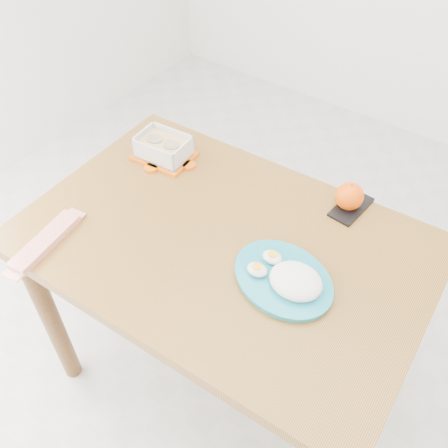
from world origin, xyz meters
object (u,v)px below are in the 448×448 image
Objects in this scene: food_container at (163,148)px; smartphone at (351,207)px; dining_table at (224,266)px; rice_plate at (287,278)px; orange_fruit at (349,196)px.

smartphone is at bearing 7.73° from food_container.
rice_plate is at bearing -10.37° from dining_table.
orange_fruit reaches higher than rice_plate.
orange_fruit is at bearing 7.95° from food_container.
orange_fruit is (0.57, 0.13, 0.00)m from food_container.
rice_plate is (0.57, -0.21, -0.01)m from food_container.
food_container is (-0.36, 0.18, 0.15)m from dining_table.
dining_table is 13.82× the size of orange_fruit.
dining_table is 0.43m from food_container.
orange_fruit reaches higher than food_container.
food_container is at bearing -167.10° from orange_fruit.
orange_fruit is 0.25× the size of rice_plate.
food_container is 1.33× the size of smartphone.
food_container is 0.61m from rice_plate.
dining_table is at bearing -31.21° from food_container.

